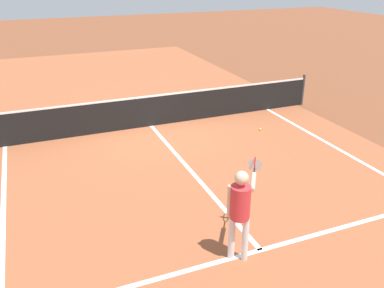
{
  "coord_description": "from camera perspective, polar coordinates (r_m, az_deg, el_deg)",
  "views": [
    {
      "loc": [
        -3.24,
        -11.22,
        4.49
      ],
      "look_at": [
        -0.23,
        -3.86,
        1.0
      ],
      "focal_mm": 38.24,
      "sensor_mm": 36.0,
      "label": 1
    }
  ],
  "objects": [
    {
      "name": "ground_plane",
      "position": [
        12.51,
        -5.71,
        2.53
      ],
      "size": [
        60.0,
        60.0,
        0.0
      ],
      "primitive_type": "plane",
      "color": "brown"
    },
    {
      "name": "court_surface_inbounds",
      "position": [
        12.51,
        -5.71,
        2.53
      ],
      "size": [
        10.62,
        24.4,
        0.0
      ],
      "primitive_type": "cube",
      "color": "#9E5433",
      "rests_on": "ground_plane"
    },
    {
      "name": "line_service_near",
      "position": [
        7.34,
        9.53,
        -14.38
      ],
      "size": [
        8.22,
        0.1,
        0.01
      ],
      "primitive_type": "cube",
      "color": "white",
      "rests_on": "ground_plane"
    },
    {
      "name": "line_center_service",
      "position": [
        9.74,
        -0.2,
        -3.73
      ],
      "size": [
        0.1,
        6.4,
        0.01
      ],
      "primitive_type": "cube",
      "color": "white",
      "rests_on": "ground_plane"
    },
    {
      "name": "net",
      "position": [
        12.34,
        -5.8,
        4.66
      ],
      "size": [
        11.06,
        0.09,
        1.07
      ],
      "color": "#33383D",
      "rests_on": "ground_plane"
    },
    {
      "name": "player_near",
      "position": [
        6.57,
        6.78,
        -8.49
      ],
      "size": [
        0.92,
        0.94,
        1.63
      ],
      "color": "white",
      "rests_on": "ground_plane"
    },
    {
      "name": "tennis_ball_near_net",
      "position": [
        12.27,
        9.48,
        2.05
      ],
      "size": [
        0.07,
        0.07,
        0.07
      ],
      "primitive_type": "sphere",
      "color": "#CCE033",
      "rests_on": "ground_plane"
    }
  ]
}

